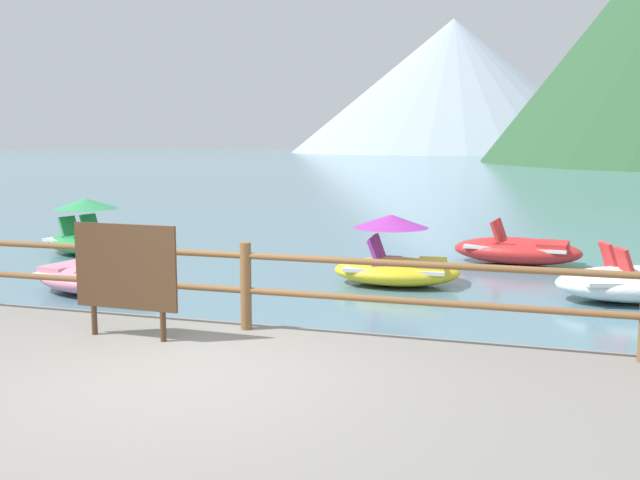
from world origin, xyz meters
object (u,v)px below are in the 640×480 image
Objects in this scene: pedal_boat_3 at (91,235)px; pedal_boat_4 at (518,250)px; pedal_boat_0 at (97,277)px; sign_board at (126,269)px; pedal_boat_5 at (396,261)px; pedal_boat_1 at (640,283)px.

pedal_boat_3 reaches higher than pedal_boat_4.
pedal_boat_3 is at bearing 125.69° from pedal_boat_0.
sign_board is at bearing -51.86° from pedal_boat_0.
pedal_boat_0 is at bearing -155.51° from pedal_boat_5.
pedal_boat_1 is at bearing 12.90° from pedal_boat_0.
sign_board is 0.46× the size of pedal_boat_4.
pedal_boat_3 is 8.86m from pedal_boat_4.
pedal_boat_3 is at bearing -171.36° from pedal_boat_4.
pedal_boat_3 is at bearing 126.95° from sign_board.
sign_board reaches higher than pedal_boat_5.
pedal_boat_0 is at bearing -143.51° from pedal_boat_4.
pedal_boat_1 is at bearing 43.95° from sign_board.
pedal_boat_1 is (5.53, 5.33, -0.85)m from sign_board.
pedal_boat_0 is at bearing -54.31° from pedal_boat_3.
pedal_boat_4 is (-1.89, 2.81, -0.00)m from pedal_boat_1.
sign_board is 8.96m from pedal_boat_4.
pedal_boat_5 is at bearing -125.38° from pedal_boat_4.
pedal_boat_5 is (1.75, 5.47, -0.73)m from sign_board.
sign_board is at bearing -136.05° from pedal_boat_1.
sign_board is 8.55m from pedal_boat_3.
sign_board reaches higher than pedal_boat_3.
pedal_boat_3 is at bearing 172.11° from pedal_boat_1.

